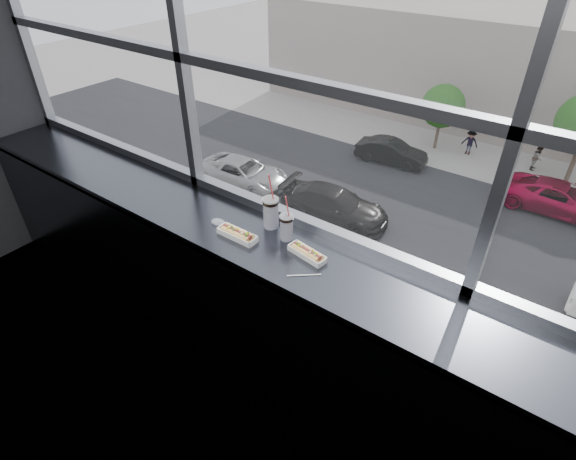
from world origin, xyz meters
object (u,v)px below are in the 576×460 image
Objects in this scene: car_near_a at (243,168)px; wrapper at (218,222)px; hotdog_tray_left at (237,234)px; loose_straw at (304,275)px; soda_cup_left at (271,211)px; car_far_b at (561,194)px; tree_left at (443,106)px; soda_cup_right at (286,226)px; car_near_b at (335,200)px; pedestrian_a at (471,140)px; car_far_a at (392,148)px; pedestrian_b at (538,156)px; hotdog_tray_right at (307,253)px.

wrapper is at bearing -143.99° from car_near_a.
loose_straw is at bearing -5.82° from hotdog_tray_left.
car_far_b is (1.06, 24.13, -11.05)m from soda_cup_left.
tree_left reaches higher than car_near_a.
hotdog_tray_left is at bearing 134.95° from loose_straw.
car_far_b is at bearing 87.87° from soda_cup_right.
car_near_b is at bearing -95.07° from tree_left.
soda_cup_right is at bearing -79.19° from pedestrian_a.
wrapper reaches higher than car_far_a.
tree_left is at bearing 64.50° from car_far_b.
pedestrian_b is at bearing 92.39° from soda_cup_right.
pedestrian_a is (-6.36, 4.39, -0.08)m from car_far_b.
car_near_a is at bearing 132.17° from pedestrian_b.
hotdog_tray_right is 28.26m from car_far_a.
soda_cup_left reaches higher than pedestrian_a.
pedestrian_a is (3.27, 12.39, -0.13)m from car_near_b.
car_near_b is (-9.63, -8.00, 0.05)m from car_far_b.
soda_cup_left is 0.17m from soda_cup_right.
soda_cup_left is 0.09× the size of tree_left.
hotdog_tray_left is 0.04× the size of car_far_a.
pedestrian_b is at bearing -53.95° from car_near_a.
hotdog_tray_right is 0.17m from loose_straw.
pedestrian_b is (8.01, 4.68, -0.07)m from car_far_a.
pedestrian_b is at bearing 92.08° from soda_cup_left.
soda_cup_left reaches higher than tree_left.
soda_cup_right reaches higher than car_far_a.
car_near_b is at bearing -96.12° from car_near_a.
tree_left is at bearing 96.00° from pedestrian_b.
loose_straw is 21.66m from car_near_b.
loose_straw is at bearing -31.59° from soda_cup_left.
wrapper is at bearing -158.32° from car_near_b.
car_near_b is (6.47, 0.00, 0.09)m from car_near_a.
car_far_a is 8.02m from car_near_b.
loose_straw is 0.09× the size of pedestrian_a.
car_far_b is 12.52m from car_near_b.
soda_cup_left reaches higher than car_near_a.
soda_cup_right is 0.15× the size of pedestrian_a.
car_near_b is (-8.57, 16.13, -11.00)m from soda_cup_left.
car_near_a is at bearing 142.43° from hotdog_tray_right.
hotdog_tray_left reaches higher than wrapper.
hotdog_tray_left reaches higher than tree_left.
car_near_a is 0.96× the size of car_far_b.
car_far_b is at bearing -25.03° from tree_left.
car_far_a is 0.89× the size of car_near_b.
wrapper is (-0.20, 0.04, -0.01)m from hotdog_tray_left.
loose_straw is 31.36m from pedestrian_a.
soda_cup_right is 0.07× the size of tree_left.
car_near_b is 3.57× the size of pedestrian_b.
car_far_b is 9.65m from tree_left.
car_far_b is at bearing 87.49° from soda_cup_left.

